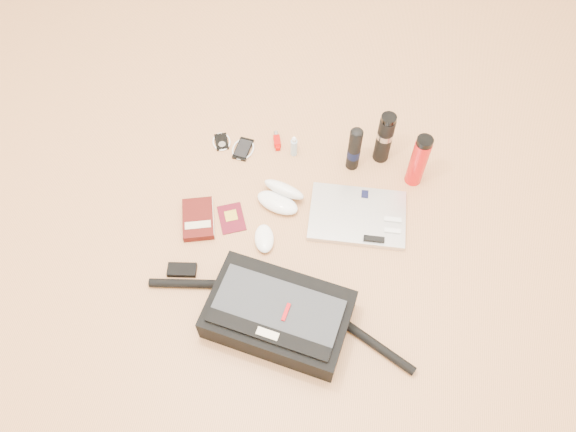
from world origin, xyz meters
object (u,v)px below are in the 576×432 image
(laptop, at_px, (358,216))
(thermos_red, at_px, (419,161))
(thermos_black, at_px, (385,138))
(book, at_px, (199,219))
(messenger_bag, at_px, (278,314))

(laptop, bearing_deg, thermos_red, 44.77)
(laptop, distance_m, thermos_black, 0.33)
(thermos_black, bearing_deg, book, -148.18)
(laptop, bearing_deg, book, -171.28)
(laptop, distance_m, book, 0.61)
(laptop, bearing_deg, messenger_bag, -118.69)
(book, xyz_separation_m, thermos_black, (0.66, 0.41, 0.11))
(messenger_bag, bearing_deg, thermos_red, 67.50)
(book, height_order, thermos_black, thermos_black)
(thermos_red, bearing_deg, thermos_black, 145.11)
(thermos_black, bearing_deg, messenger_bag, -111.64)
(thermos_black, bearing_deg, thermos_red, -34.89)
(messenger_bag, relative_size, thermos_red, 3.79)
(laptop, xyz_separation_m, thermos_black, (0.07, 0.30, 0.11))
(book, relative_size, thermos_red, 0.80)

